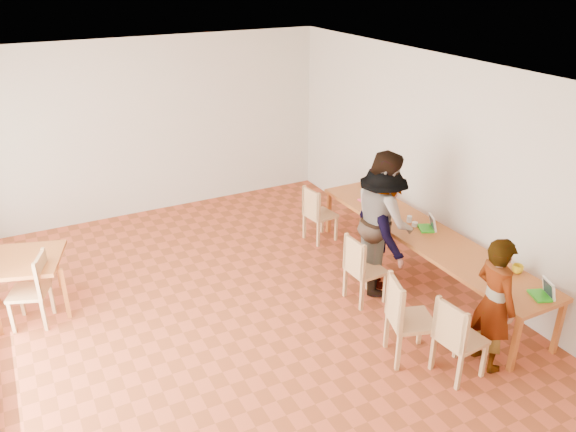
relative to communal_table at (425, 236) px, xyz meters
name	(u,v)px	position (x,y,z in m)	size (l,w,h in m)	color
ground	(253,324)	(-2.50, 0.15, -0.70)	(8.00, 8.00, 0.00)	#AF4A2A
wall_back	(155,127)	(-2.50, 4.15, 0.80)	(6.00, 0.10, 3.00)	beige
wall_right	(453,172)	(0.50, 0.15, 0.80)	(0.10, 8.00, 3.00)	beige
ceiling	(245,78)	(-2.50, 0.15, 2.32)	(6.00, 8.00, 0.04)	white
communal_table	(425,236)	(0.00, 0.00, 0.00)	(0.80, 4.00, 0.75)	#A65B24
side_table	(23,265)	(-4.90, 1.73, -0.03)	(0.90, 0.90, 0.75)	#A65B24
chair_near	(455,332)	(-0.99, -1.70, -0.12)	(0.48, 0.48, 0.50)	tan
chair_mid	(403,311)	(-1.28, -1.19, -0.08)	(0.60, 0.60, 0.54)	tan
chair_far	(360,263)	(-1.06, -0.02, -0.13)	(0.45, 0.45, 0.50)	tan
chair_empty	(316,209)	(-0.70, 1.75, -0.15)	(0.48, 0.48, 0.48)	tan
chair_spare	(35,283)	(-4.81, 1.39, -0.13)	(0.56, 0.56, 0.50)	tan
person_near	(494,304)	(-0.49, -1.70, 0.08)	(0.57, 0.37, 1.56)	gray
person_mid	(384,220)	(-0.54, 0.23, 0.26)	(0.93, 0.73, 1.92)	gray
person_far	(381,228)	(-0.59, 0.22, 0.16)	(1.12, 0.64, 1.73)	gray
laptop_near	(544,292)	(0.14, -1.82, 0.10)	(0.28, 0.30, 0.21)	green
laptop_mid	(429,225)	(0.12, 0.08, 0.10)	(0.29, 0.31, 0.21)	green
laptop_far	(372,196)	(0.02, 1.28, 0.10)	(0.27, 0.29, 0.21)	green
yellow_mug	(517,269)	(0.28, -1.31, 0.10)	(0.13, 0.13, 0.10)	yellow
green_bottle	(504,263)	(0.11, -1.25, 0.19)	(0.07, 0.07, 0.28)	#247C27
clear_glass	(409,219)	(0.03, 0.39, 0.09)	(0.07, 0.07, 0.09)	silver
condiment_cup	(415,224)	(0.01, 0.24, 0.08)	(0.08, 0.08, 0.06)	white
pink_phone	(361,200)	(-0.15, 1.33, 0.05)	(0.05, 0.10, 0.01)	#F43E62
black_pouch	(376,194)	(0.15, 1.37, 0.09)	(0.16, 0.26, 0.09)	black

